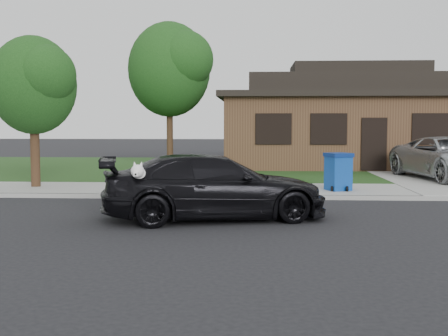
{
  "coord_description": "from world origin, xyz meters",
  "views": [
    {
      "loc": [
        -0.79,
        -11.66,
        2.08
      ],
      "look_at": [
        -1.43,
        0.41,
        1.1
      ],
      "focal_mm": 45.0,
      "sensor_mm": 36.0,
      "label": 1
    }
  ],
  "objects": [
    {
      "name": "curb",
      "position": [
        0.0,
        3.5,
        0.06
      ],
      "size": [
        60.0,
        0.12,
        0.12
      ],
      "primitive_type": "cube",
      "color": "gray",
      "rests_on": "ground"
    },
    {
      "name": "recycling_bin",
      "position": [
        1.66,
        4.69,
        0.67
      ],
      "size": [
        0.85,
        0.85,
        1.08
      ],
      "rotation": [
        0.0,
        0.0,
        0.41
      ],
      "color": "navy",
      "rests_on": "sidewalk"
    },
    {
      "name": "sidewalk",
      "position": [
        0.0,
        5.0,
        0.06
      ],
      "size": [
        60.0,
        3.0,
        0.12
      ],
      "primitive_type": "cube",
      "color": "gray",
      "rests_on": "ground"
    },
    {
      "name": "ground",
      "position": [
        0.0,
        0.0,
        0.0
      ],
      "size": [
        120.0,
        120.0,
        0.0
      ],
      "primitive_type": "plane",
      "color": "black",
      "rests_on": "ground"
    },
    {
      "name": "driveway",
      "position": [
        6.0,
        10.0,
        0.07
      ],
      "size": [
        4.5,
        13.0,
        0.14
      ],
      "primitive_type": "cube",
      "color": "gray",
      "rests_on": "ground"
    },
    {
      "name": "sedan",
      "position": [
        -1.64,
        0.31,
        0.7
      ],
      "size": [
        5.15,
        3.02,
        1.4
      ],
      "rotation": [
        0.0,
        0.0,
        1.8
      ],
      "color": "black",
      "rests_on": "ground"
    },
    {
      "name": "house",
      "position": [
        4.0,
        15.0,
        2.13
      ],
      "size": [
        12.6,
        8.6,
        4.65
      ],
      "color": "#422B1C",
      "rests_on": "ground"
    },
    {
      "name": "tree_2",
      "position": [
        -7.38,
        5.11,
        3.27
      ],
      "size": [
        2.73,
        2.6,
        4.59
      ],
      "color": "#332114",
      "rests_on": "ground"
    },
    {
      "name": "tree_0",
      "position": [
        -4.34,
        12.88,
        4.48
      ],
      "size": [
        3.78,
        3.6,
        6.34
      ],
      "color": "#332114",
      "rests_on": "ground"
    },
    {
      "name": "lawn",
      "position": [
        0.0,
        13.0,
        0.07
      ],
      "size": [
        60.0,
        13.0,
        0.13
      ],
      "primitive_type": "cube",
      "color": "#193814",
      "rests_on": "ground"
    }
  ]
}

